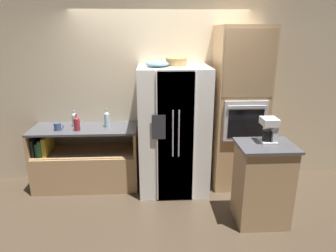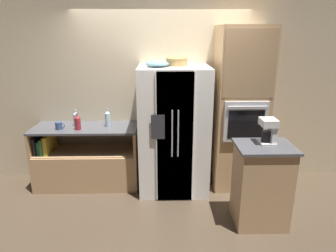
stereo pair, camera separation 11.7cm
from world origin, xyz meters
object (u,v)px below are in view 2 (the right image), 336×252
Objects in this scene: bottle_tall at (108,118)px; bottle_short at (76,118)px; coffee_maker at (269,130)px; wicker_basket at (177,61)px; fruit_bowl at (157,64)px; mug at (59,126)px; wall_oven at (240,110)px; bottle_wide at (78,122)px; refrigerator at (174,130)px.

bottle_tall is 0.47m from bottle_short.
bottle_short is 2.65m from coffee_maker.
wicker_basket is 0.29m from fruit_bowl.
fruit_bowl is (-0.26, -0.13, -0.02)m from wicker_basket.
bottle_tall is 2.05× the size of mug.
wall_oven is 1.12m from wicker_basket.
bottle_tall is at bearing 178.45° from wicker_basket.
mug is at bearing 175.39° from bottle_wide.
coffee_maker reaches higher than bottle_short.
fruit_bowl is 1.36m from bottle_wide.
refrigerator is 1.60m from mug.
mug is 2.78m from coffee_maker.
fruit_bowl is 1.63m from coffee_maker.
wicker_basket is at bearing -3.07° from bottle_short.
coffee_maker is at bearing -19.13° from bottle_wide.
wicker_basket is 1.66m from bottle_short.
wall_oven is 2.34m from bottle_short.
wall_oven is 2.27m from bottle_wide.
mug is at bearing 162.27° from coffee_maker.
refrigerator is at bearing -174.85° from wall_oven.
wicker_basket reaches higher than bottle_tall.
wall_oven is at bearing 1.64° from mug.
refrigerator is 7.46× the size of bottle_short.
fruit_bowl is at bearing -0.90° from bottle_wide.
fruit_bowl is at bearing -12.29° from bottle_tall.
bottle_tall reaches higher than bottle_wide.
bottle_short is (-1.18, 0.21, -0.79)m from fruit_bowl.
bottle_wide is 0.80× the size of coffee_maker.
wicker_basket is 1.04× the size of coffee_maker.
bottle_tall is at bearing 167.71° from fruit_bowl.
wall_oven reaches higher than fruit_bowl.
bottle_tall is at bearing 178.64° from wall_oven.
refrigerator is at bearing -7.84° from bottle_tall.
bottle_short is at bearing 170.05° from fruit_bowl.
fruit_bowl is 1.62m from mug.
wall_oven is 7.95× the size of coffee_maker.
bottle_short is at bearing 110.89° from bottle_wide.
refrigerator is at bearing -112.32° from wicker_basket.
wall_oven is 7.29× the size of fruit_bowl.
wicker_basket is 2.29× the size of mug.
fruit_bowl is at bearing 147.48° from coffee_maker.
wall_oven is 1.34m from fruit_bowl.
bottle_tall is at bearing -6.27° from bottle_short.
refrigerator reaches higher than bottle_tall.
bottle_short reaches higher than bottle_wide.
wicker_basket reaches higher than fruit_bowl.
wicker_basket is at bearing 3.16° from mug.
bottle_wide reaches higher than mug.
mug is (-0.20, -0.17, -0.06)m from bottle_short.
wicker_basket is at bearing 4.68° from bottle_wide.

